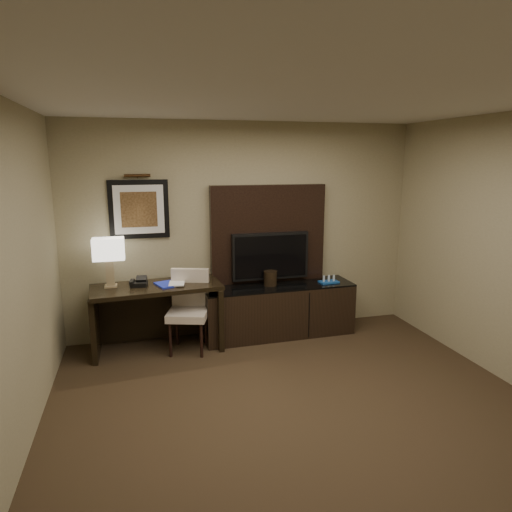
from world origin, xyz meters
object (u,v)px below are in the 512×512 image
object	(u,v)px
desk	(158,317)
minibar_tray	(329,279)
tv	(270,256)
table_lamp	(109,261)
credenza	(278,310)
desk_phone	(139,282)
desk_chair	(188,313)
ice_bucket	(270,278)

from	to	relation	value
desk	minibar_tray	xyz separation A→B (m)	(2.19, 0.02, 0.31)
tv	table_lamp	world-z (taller)	table_lamp
tv	minibar_tray	distance (m)	0.83
credenza	table_lamp	xyz separation A→B (m)	(-2.04, -0.00, 0.76)
table_lamp	desk_phone	xyz separation A→B (m)	(0.32, -0.05, -0.25)
credenza	desk_chair	bearing A→B (deg)	-170.64
credenza	ice_bucket	world-z (taller)	ice_bucket
desk_chair	desk_phone	world-z (taller)	desk_chair
desk_chair	ice_bucket	xyz separation A→B (m)	(1.08, 0.24, 0.29)
table_lamp	ice_bucket	world-z (taller)	table_lamp
table_lamp	desk_phone	world-z (taller)	table_lamp
desk	desk_chair	xyz separation A→B (m)	(0.34, -0.15, 0.07)
table_lamp	desk	bearing A→B (deg)	-8.12
tv	minibar_tray	bearing A→B (deg)	-14.73
desk_chair	table_lamp	bearing A→B (deg)	-177.08
tv	desk_phone	bearing A→B (deg)	-173.19
desk_phone	desk_chair	bearing A→B (deg)	-8.53
desk	ice_bucket	xyz separation A→B (m)	(1.42, 0.09, 0.36)
desk	credenza	world-z (taller)	desk
credenza	desk	bearing A→B (deg)	-178.43
tv	ice_bucket	bearing A→B (deg)	-105.07
desk	tv	world-z (taller)	tv
minibar_tray	desk	bearing A→B (deg)	-179.46
desk	credenza	distance (m)	1.53
tv	desk_phone	distance (m)	1.67
credenza	table_lamp	world-z (taller)	table_lamp
desk	tv	bearing A→B (deg)	3.48
desk_chair	ice_bucket	size ratio (longest dim) A/B	4.99
ice_bucket	desk_chair	bearing A→B (deg)	-167.47
credenza	minibar_tray	size ratio (longest dim) A/B	7.86
desk_chair	ice_bucket	distance (m)	1.14
desk_chair	desk_phone	bearing A→B (deg)	-179.71
credenza	tv	bearing A→B (deg)	116.32
desk	minibar_tray	bearing A→B (deg)	-4.41
table_lamp	tv	bearing A→B (deg)	4.14
table_lamp	minibar_tray	size ratio (longest dim) A/B	2.45
minibar_tray	desk_chair	bearing A→B (deg)	-174.84
desk	credenza	size ratio (longest dim) A/B	0.77
tv	ice_bucket	world-z (taller)	tv
desk_phone	ice_bucket	bearing A→B (deg)	11.20
table_lamp	credenza	bearing A→B (deg)	0.05
desk	desk_phone	distance (m)	0.49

